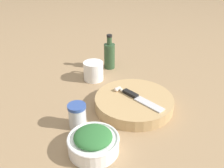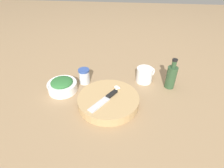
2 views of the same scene
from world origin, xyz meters
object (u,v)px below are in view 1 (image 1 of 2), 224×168
at_px(garlic_cloves, 118,89).
at_px(herb_bowl, 93,142).
at_px(chef_knife, 140,99).
at_px(spice_jar, 77,116).
at_px(cutting_board, 134,102).
at_px(coffee_mug, 93,71).
at_px(oil_bottle, 109,55).

bearing_deg(garlic_cloves, herb_bowl, 178.38).
relative_size(chef_knife, spice_jar, 1.96).
height_order(cutting_board, coffee_mug, coffee_mug).
relative_size(herb_bowl, coffee_mug, 1.43).
bearing_deg(chef_knife, oil_bottle, -115.77).
bearing_deg(garlic_cloves, chef_knife, -116.16).
bearing_deg(spice_jar, oil_bottle, 1.82).
relative_size(spice_jar, coffee_mug, 0.79).
relative_size(garlic_cloves, coffee_mug, 0.39).
height_order(garlic_cloves, coffee_mug, coffee_mug).
bearing_deg(coffee_mug, spice_jar, -170.75).
bearing_deg(chef_knife, coffee_mug, -95.58).
bearing_deg(herb_bowl, chef_knife, -21.92).
xyz_separation_m(herb_bowl, coffee_mug, (0.46, 0.15, 0.01)).
xyz_separation_m(garlic_cloves, oil_bottle, (0.30, 0.12, 0.02)).
bearing_deg(oil_bottle, spice_jar, -178.18).
height_order(herb_bowl, oil_bottle, oil_bottle).
relative_size(cutting_board, chef_knife, 1.75).
relative_size(chef_knife, herb_bowl, 1.08).
relative_size(cutting_board, coffee_mug, 2.70).
bearing_deg(coffee_mug, garlic_cloves, -133.58).
height_order(garlic_cloves, spice_jar, spice_jar).
height_order(coffee_mug, oil_bottle, oil_bottle).
bearing_deg(herb_bowl, cutting_board, -16.60).
height_order(garlic_cloves, herb_bowl, herb_bowl).
bearing_deg(garlic_cloves, coffee_mug, 46.42).
height_order(chef_knife, garlic_cloves, garlic_cloves).
bearing_deg(oil_bottle, cutting_board, -150.23).
relative_size(cutting_board, garlic_cloves, 6.89).
bearing_deg(cutting_board, garlic_cloves, 63.62).
height_order(spice_jar, coffee_mug, same).
distance_m(cutting_board, herb_bowl, 0.28).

